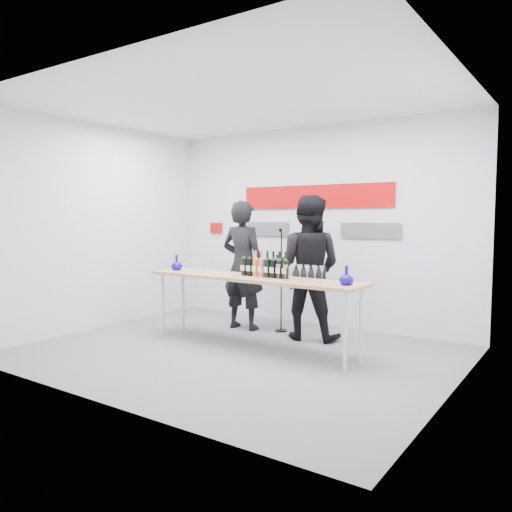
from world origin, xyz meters
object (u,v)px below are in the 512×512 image
Objects in this scene: tasting_table at (252,282)px; mic_stand at (281,300)px; presenter_left at (243,265)px; presenter_right at (308,267)px.

mic_stand is at bearing 100.02° from tasting_table.
presenter_left is 0.97× the size of presenter_right.
mic_stand is at bearing -166.42° from presenter_left.
presenter_right reaches higher than mic_stand.
presenter_right is (0.37, 0.79, 0.14)m from tasting_table.
mic_stand is (0.56, 0.16, -0.49)m from presenter_left.
presenter_left is at bearing 133.45° from tasting_table.
tasting_table is at bearing 129.25° from presenter_left.
presenter_left reaches higher than mic_stand.
presenter_left is at bearing 174.87° from mic_stand.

